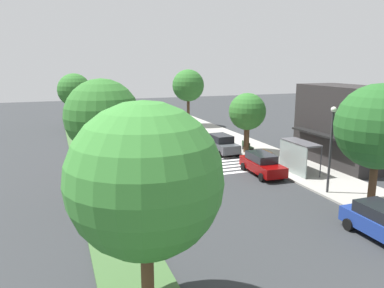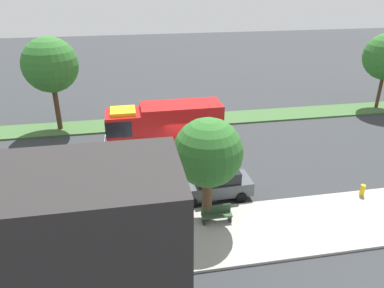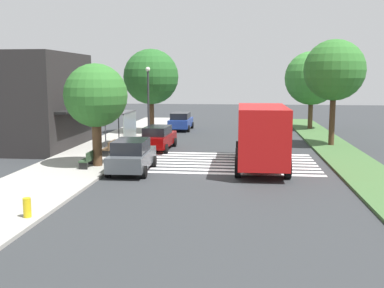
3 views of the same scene
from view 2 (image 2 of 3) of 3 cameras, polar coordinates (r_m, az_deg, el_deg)
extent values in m
plane|color=#2D3033|center=(26.18, -1.09, -2.61)|extent=(120.00, 120.00, 0.00)
cube|color=#9E9B93|center=(19.22, 3.14, -13.88)|extent=(60.00, 4.75, 0.14)
cube|color=#3D6033|center=(32.94, -3.25, 3.47)|extent=(60.00, 3.00, 0.14)
cube|color=silver|center=(26.30, 0.61, -2.45)|extent=(0.45, 10.84, 0.01)
cube|color=silver|center=(26.16, -1.33, -2.62)|extent=(0.45, 10.84, 0.01)
cube|color=silver|center=(26.05, -3.28, -2.78)|extent=(0.45, 10.84, 0.01)
cube|color=silver|center=(25.97, -5.26, -2.94)|extent=(0.45, 10.84, 0.01)
cube|color=silver|center=(25.93, -7.24, -3.10)|extent=(0.45, 10.84, 0.01)
cube|color=silver|center=(25.91, -9.22, -3.25)|extent=(0.45, 10.84, 0.01)
cube|color=silver|center=(25.93, -11.21, -3.40)|extent=(0.45, 10.84, 0.01)
cube|color=silver|center=(25.97, -13.19, -3.55)|extent=(0.45, 10.84, 0.01)
cube|color=#B71414|center=(27.00, -10.41, 2.19)|extent=(2.51, 2.53, 2.61)
cube|color=#B71414|center=(27.21, -1.66, 3.23)|extent=(5.84, 2.54, 2.99)
cube|color=black|center=(26.81, -11.30, 3.16)|extent=(1.81, 2.55, 1.15)
cube|color=silver|center=(27.46, -13.05, -0.06)|extent=(0.25, 2.51, 0.50)
cube|color=yellow|center=(26.49, -10.65, 5.03)|extent=(1.76, 1.77, 0.24)
cylinder|color=black|center=(26.39, -9.59, -1.41)|extent=(1.10, 0.31, 1.10)
cylinder|color=black|center=(28.66, -9.77, 0.78)|extent=(1.10, 0.31, 1.10)
cylinder|color=black|center=(26.93, 1.87, -0.48)|extent=(1.10, 0.31, 1.10)
cylinder|color=black|center=(29.17, 0.81, 1.60)|extent=(1.10, 0.31, 1.10)
cylinder|color=black|center=(26.53, -3.67, -0.93)|extent=(1.10, 0.31, 1.10)
cylinder|color=black|center=(28.80, -4.31, 1.21)|extent=(1.10, 0.31, 1.10)
cube|color=#474C51|center=(21.87, 3.26, -6.50)|extent=(4.47, 1.98, 0.79)
cube|color=black|center=(21.55, 3.88, -4.77)|extent=(2.52, 1.70, 0.67)
cylinder|color=black|center=(21.03, 0.00, -9.16)|extent=(0.65, 0.24, 0.64)
cylinder|color=black|center=(22.56, -0.98, -6.56)|extent=(0.65, 0.24, 0.64)
cylinder|color=black|center=(21.71, 7.64, -8.19)|extent=(0.65, 0.24, 0.64)
cylinder|color=black|center=(23.21, 6.15, -5.74)|extent=(0.65, 0.24, 0.64)
cube|color=#720505|center=(21.60, -17.05, -8.18)|extent=(4.78, 1.95, 0.76)
cube|color=black|center=(21.21, -16.65, -6.63)|extent=(2.70, 1.65, 0.59)
cylinder|color=black|center=(21.42, -21.39, -10.42)|extent=(0.65, 0.25, 0.64)
cylinder|color=black|center=(22.85, -20.52, -7.91)|extent=(0.65, 0.25, 0.64)
cylinder|color=black|center=(20.87, -12.97, -10.19)|extent=(0.65, 0.25, 0.64)
cylinder|color=black|center=(22.33, -12.67, -7.62)|extent=(0.65, 0.25, 0.64)
cube|color=#4C4C51|center=(18.38, -20.96, -8.29)|extent=(3.50, 1.40, 0.12)
cube|color=#8C9E99|center=(19.57, -20.13, -10.20)|extent=(3.50, 0.08, 2.40)
cylinder|color=#333338|center=(18.25, -15.35, -12.27)|extent=(0.08, 0.08, 2.40)
cylinder|color=#333338|center=(18.94, -25.86, -12.62)|extent=(0.08, 0.08, 2.40)
cube|color=#4C3823|center=(19.31, -7.97, -12.11)|extent=(1.60, 0.50, 0.08)
cube|color=#4C3823|center=(19.33, -8.05, -11.09)|extent=(1.60, 0.06, 0.45)
cube|color=black|center=(19.46, -5.77, -12.46)|extent=(0.08, 0.45, 0.37)
cube|color=black|center=(19.45, -10.10, -12.80)|extent=(0.08, 0.45, 0.37)
cube|color=#2D472D|center=(19.75, 3.86, -10.93)|extent=(1.60, 0.50, 0.08)
cube|color=#2D472D|center=(19.77, 3.72, -9.94)|extent=(1.60, 0.06, 0.45)
cube|color=black|center=(20.05, 5.87, -11.20)|extent=(0.08, 0.45, 0.37)
cube|color=black|center=(19.75, 1.77, -11.70)|extent=(0.08, 0.45, 0.37)
cube|color=#282626|center=(13.59, -19.86, -16.93)|extent=(8.32, 4.16, 6.73)
cube|color=black|center=(15.84, -18.35, -12.54)|extent=(6.65, 0.80, 0.16)
cylinder|color=#513823|center=(19.47, 2.35, -8.12)|extent=(0.52, 0.52, 2.70)
sphere|color=#2D6B28|center=(18.20, 2.49, -1.30)|extent=(3.50, 3.50, 3.50)
cylinder|color=#47301E|center=(40.07, 27.03, 7.41)|extent=(0.32, 0.32, 3.45)
cylinder|color=#47301E|center=(32.55, -20.15, 5.45)|extent=(0.41, 0.41, 3.88)
sphere|color=#2D6B28|center=(31.65, -21.08, 11.37)|extent=(4.37, 4.37, 4.37)
cylinder|color=gold|center=(24.06, 24.85, -6.50)|extent=(0.28, 0.28, 0.70)
camera|label=1|loc=(43.25, -51.69, 11.15)|focal=35.28mm
camera|label=3|loc=(37.59, 38.88, 8.76)|focal=42.57mm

